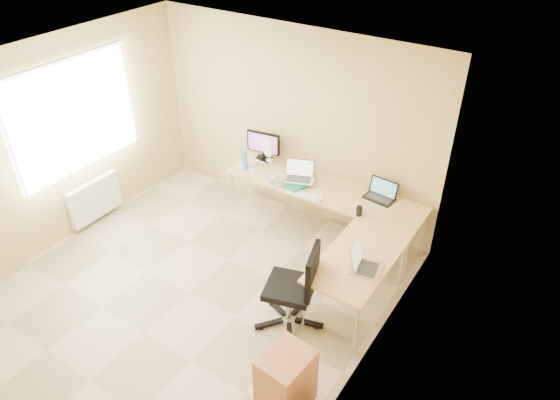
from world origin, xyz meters
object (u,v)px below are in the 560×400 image
Objects in this scene: monitor at (263,146)px; keyboard at (304,195)px; desk_return at (355,283)px; cabinet at (286,381)px; office_chair at (289,288)px; mug at (270,181)px; desk_fan at (270,151)px; laptop_black at (380,191)px; water_bottle at (244,160)px; laptop_return at (367,260)px; laptop_center at (299,172)px; desk_main at (322,211)px.

monitor is 1.10m from keyboard.
desk_return is 1.47m from cabinet.
office_chair is 1.05m from cabinet.
desk_return is 1.35m from keyboard.
mug is 0.36× the size of desk_fan.
mug is (-1.32, -0.46, -0.06)m from laptop_black.
laptop_black is 1.28× the size of water_bottle.
desk_return is 2.69× the size of monitor.
office_chair is at bearing 114.06° from laptop_return.
mug is 0.61m from desk_fan.
laptop_center reaches higher than mug.
desk_return is at bearing -71.66° from laptop_black.
monitor is 0.46× the size of office_chair.
office_chair is at bearing -92.15° from laptop_black.
laptop_return is at bearing 18.50° from office_chair.
mug reaches higher than desk_main.
monitor is at bearing 169.44° from desk_main.
water_bottle is (-0.50, 0.12, 0.09)m from mug.
laptop_black is 1.40m from mug.
desk_fan is (0.16, 0.38, 0.01)m from water_bottle.
office_chair is at bearing -27.49° from desk_fan.
desk_main is at bearing 90.30° from office_chair.
desk_main is at bearing 8.88° from water_bottle.
desk_fan is (-1.94, 1.20, 0.52)m from desk_return.
mug is at bearing -56.94° from monitor.
cabinet is at bearing -30.06° from desk_fan.
desk_return is at bearing 39.34° from laptop_return.
laptop_center is 1.76m from office_chair.
laptop_center reaches higher than keyboard.
keyboard is at bearing -110.36° from desk_main.
mug is at bearing 53.54° from laptop_return.
laptop_center is 0.83× the size of keyboard.
desk_return is 2.78× the size of keyboard.
laptop_return is 1.44m from cabinet.
laptop_black is 0.93m from keyboard.
laptop_black reaches higher than keyboard.
laptop_return is at bearing 90.79° from cabinet.
monitor reaches higher than laptop_black.
laptop_black is at bearing 19.03° from mug.
desk_main is 1.23m from monitor.
desk_return is at bearing 97.02° from cabinet.
monitor is 1.29× the size of laptop_black.
desk_fan is at bearing 132.02° from cabinet.
laptop_black reaches higher than cabinet.
desk_return is 4.10× the size of desk_fan.
mug is at bearing 156.28° from desk_return.
water_bottle reaches higher than desk_return.
laptop_black is at bearing -10.34° from monitor.
mug is (0.45, -0.50, -0.15)m from monitor.
water_bottle reaches higher than laptop_black.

